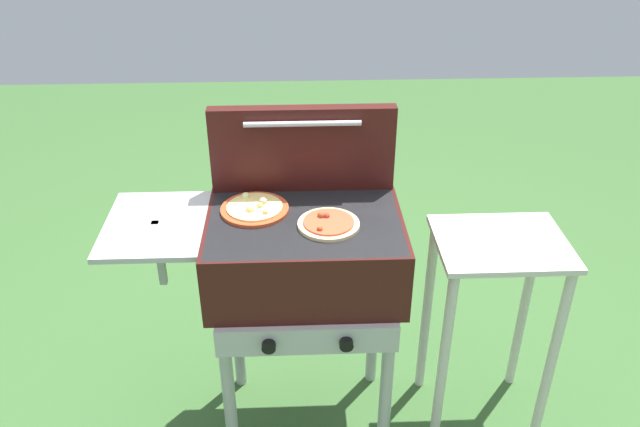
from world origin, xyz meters
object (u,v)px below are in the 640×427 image
object	(u,v)px
pizza_pepperoni	(328,223)
prep_table	(492,296)
pizza_cheese	(255,208)
grill	(301,257)

from	to	relation	value
pizza_pepperoni	prep_table	distance (m)	0.68
pizza_cheese	prep_table	xyz separation A→B (m)	(0.82, -0.06, -0.34)
grill	pizza_pepperoni	world-z (taller)	pizza_pepperoni
pizza_pepperoni	pizza_cheese	bearing A→B (deg)	156.06
pizza_pepperoni	pizza_cheese	xyz separation A→B (m)	(-0.24, 0.11, 0.00)
grill	pizza_pepperoni	xyz separation A→B (m)	(0.09, -0.04, 0.15)
pizza_cheese	prep_table	bearing A→B (deg)	-4.23
grill	pizza_cheese	xyz separation A→B (m)	(-0.15, 0.07, 0.15)
pizza_pepperoni	prep_table	world-z (taller)	pizza_pepperoni
pizza_cheese	grill	bearing A→B (deg)	-23.66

